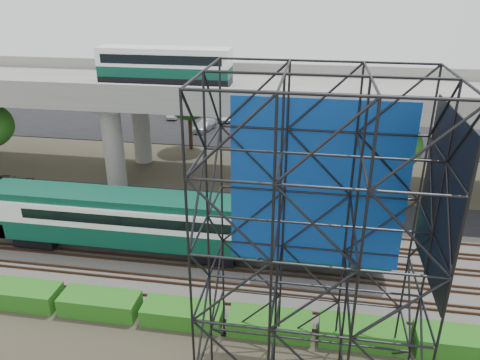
# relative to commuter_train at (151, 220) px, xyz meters

# --- Properties ---
(ground) EXTENTS (140.00, 140.00, 0.00)m
(ground) POSITION_rel_commuter_train_xyz_m (2.87, -2.00, -2.88)
(ground) COLOR #474233
(ground) RESTS_ON ground
(ballast_bed) EXTENTS (90.00, 12.00, 0.20)m
(ballast_bed) POSITION_rel_commuter_train_xyz_m (2.87, 0.00, -2.78)
(ballast_bed) COLOR slate
(ballast_bed) RESTS_ON ground
(service_road) EXTENTS (90.00, 5.00, 0.08)m
(service_road) POSITION_rel_commuter_train_xyz_m (2.87, 8.50, -2.84)
(service_road) COLOR black
(service_road) RESTS_ON ground
(parking_lot) EXTENTS (90.00, 18.00, 0.08)m
(parking_lot) POSITION_rel_commuter_train_xyz_m (2.87, 32.00, -2.84)
(parking_lot) COLOR black
(parking_lot) RESTS_ON ground
(harbor_water) EXTENTS (140.00, 40.00, 0.03)m
(harbor_water) POSITION_rel_commuter_train_xyz_m (2.87, 54.00, -2.87)
(harbor_water) COLOR #475E74
(harbor_water) RESTS_ON ground
(rail_tracks) EXTENTS (90.00, 9.52, 0.16)m
(rail_tracks) POSITION_rel_commuter_train_xyz_m (2.87, -0.00, -2.60)
(rail_tracks) COLOR #472D1E
(rail_tracks) RESTS_ON ballast_bed
(commuter_train) EXTENTS (29.30, 3.06, 4.30)m
(commuter_train) POSITION_rel_commuter_train_xyz_m (0.00, 0.00, 0.00)
(commuter_train) COLOR black
(commuter_train) RESTS_ON rail_tracks
(overpass) EXTENTS (80.00, 12.00, 12.40)m
(overpass) POSITION_rel_commuter_train_xyz_m (2.44, 14.00, 5.33)
(overpass) COLOR #9E9B93
(overpass) RESTS_ON ground
(scaffold_tower) EXTENTS (9.36, 6.36, 15.00)m
(scaffold_tower) POSITION_rel_commuter_train_xyz_m (10.93, -9.98, 4.59)
(scaffold_tower) COLOR black
(scaffold_tower) RESTS_ON ground
(hedge_strip) EXTENTS (34.60, 1.80, 1.20)m
(hedge_strip) POSITION_rel_commuter_train_xyz_m (3.87, -6.30, -2.32)
(hedge_strip) COLOR #1B5F15
(hedge_strip) RESTS_ON ground
(trees) EXTENTS (40.94, 16.94, 7.69)m
(trees) POSITION_rel_commuter_train_xyz_m (-1.80, 14.17, 2.69)
(trees) COLOR #382314
(trees) RESTS_ON ground
(suv) EXTENTS (6.01, 3.54, 1.57)m
(suv) POSITION_rel_commuter_train_xyz_m (-16.47, 7.60, -2.02)
(suv) COLOR black
(suv) RESTS_ON service_road
(parked_cars) EXTENTS (38.81, 9.76, 1.30)m
(parked_cars) POSITION_rel_commuter_train_xyz_m (4.85, 31.61, -2.18)
(parked_cars) COLOR silver
(parked_cars) RESTS_ON parking_lot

